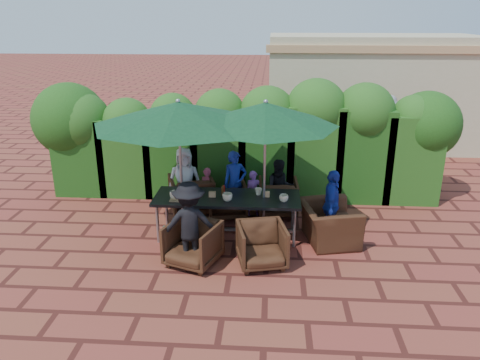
# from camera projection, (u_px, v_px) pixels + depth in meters

# --- Properties ---
(ground) EXTENTS (80.00, 80.00, 0.00)m
(ground) POSITION_uv_depth(u_px,v_px,m) (235.00, 241.00, 8.21)
(ground) COLOR maroon
(ground) RESTS_ON ground
(dining_table) EXTENTS (2.55, 0.90, 0.75)m
(dining_table) POSITION_uv_depth(u_px,v_px,m) (227.00, 201.00, 8.20)
(dining_table) COLOR black
(dining_table) RESTS_ON ground
(umbrella_left) EXTENTS (2.89, 2.89, 2.46)m
(umbrella_left) POSITION_uv_depth(u_px,v_px,m) (178.00, 114.00, 7.73)
(umbrella_left) COLOR gray
(umbrella_left) RESTS_ON ground
(umbrella_right) EXTENTS (2.44, 2.44, 2.46)m
(umbrella_right) POSITION_uv_depth(u_px,v_px,m) (266.00, 114.00, 7.67)
(umbrella_right) COLOR gray
(umbrella_right) RESTS_ON ground
(chair_far_left) EXTENTS (1.02, 0.99, 0.84)m
(chair_far_left) POSITION_uv_depth(u_px,v_px,m) (191.00, 193.00, 9.29)
(chair_far_left) COLOR black
(chair_far_left) RESTS_ON ground
(chair_far_mid) EXTENTS (0.85, 0.81, 0.76)m
(chair_far_mid) POSITION_uv_depth(u_px,v_px,m) (227.00, 198.00, 9.11)
(chair_far_mid) COLOR black
(chair_far_mid) RESTS_ON ground
(chair_far_right) EXTENTS (0.78, 0.74, 0.78)m
(chair_far_right) POSITION_uv_depth(u_px,v_px,m) (278.00, 195.00, 9.22)
(chair_far_right) COLOR black
(chair_far_right) RESTS_ON ground
(chair_near_left) EXTENTS (0.94, 0.91, 0.77)m
(chair_near_left) POSITION_uv_depth(u_px,v_px,m) (193.00, 242.00, 7.36)
(chair_near_left) COLOR black
(chair_near_left) RESTS_ON ground
(chair_near_right) EXTENTS (0.86, 0.83, 0.75)m
(chair_near_right) POSITION_uv_depth(u_px,v_px,m) (262.00, 243.00, 7.33)
(chair_near_right) COLOR black
(chair_near_right) RESTS_ON ground
(chair_end_right) EXTENTS (0.88, 1.16, 0.91)m
(chair_end_right) POSITION_uv_depth(u_px,v_px,m) (329.00, 217.00, 8.07)
(chair_end_right) COLOR black
(chair_end_right) RESTS_ON ground
(adult_far_left) EXTENTS (0.70, 0.47, 1.34)m
(adult_far_left) POSITION_uv_depth(u_px,v_px,m) (185.00, 181.00, 9.20)
(adult_far_left) COLOR silver
(adult_far_left) RESTS_ON ground
(adult_far_mid) EXTENTS (0.57, 0.52, 1.29)m
(adult_far_mid) POSITION_uv_depth(u_px,v_px,m) (235.00, 183.00, 9.13)
(adult_far_mid) COLOR #1C309B
(adult_far_mid) RESTS_ON ground
(adult_far_right) EXTENTS (0.60, 0.41, 1.16)m
(adult_far_right) POSITION_uv_depth(u_px,v_px,m) (280.00, 189.00, 9.02)
(adult_far_right) COLOR black
(adult_far_right) RESTS_ON ground
(adult_near_left) EXTENTS (0.94, 0.57, 1.37)m
(adult_near_left) POSITION_uv_depth(u_px,v_px,m) (190.00, 224.00, 7.27)
(adult_near_left) COLOR black
(adult_near_left) RESTS_ON ground
(adult_end_right) EXTENTS (0.47, 0.79, 1.27)m
(adult_end_right) POSITION_uv_depth(u_px,v_px,m) (331.00, 206.00, 8.10)
(adult_end_right) COLOR #1C309B
(adult_end_right) RESTS_ON ground
(child_left) EXTENTS (0.38, 0.33, 0.91)m
(child_left) POSITION_uv_depth(u_px,v_px,m) (208.00, 190.00, 9.31)
(child_left) COLOR #CD486A
(child_left) RESTS_ON ground
(child_right) EXTENTS (0.37, 0.32, 0.91)m
(child_right) POSITION_uv_depth(u_px,v_px,m) (254.00, 193.00, 9.15)
(child_right) COLOR #9953B3
(child_right) RESTS_ON ground
(pedestrian_a) EXTENTS (1.74, 1.31, 1.78)m
(pedestrian_a) POSITION_uv_depth(u_px,v_px,m) (299.00, 135.00, 11.75)
(pedestrian_a) COLOR #258A2B
(pedestrian_a) RESTS_ON ground
(pedestrian_b) EXTENTS (0.85, 0.69, 1.54)m
(pedestrian_b) POSITION_uv_depth(u_px,v_px,m) (353.00, 138.00, 12.00)
(pedestrian_b) COLOR #CD486A
(pedestrian_b) RESTS_ON ground
(pedestrian_c) EXTENTS (1.32, 1.20, 1.92)m
(pedestrian_c) POSITION_uv_depth(u_px,v_px,m) (383.00, 133.00, 11.68)
(pedestrian_c) COLOR gray
(pedestrian_c) RESTS_ON ground
(cup_a) EXTENTS (0.17, 0.17, 0.13)m
(cup_a) POSITION_uv_depth(u_px,v_px,m) (174.00, 195.00, 8.08)
(cup_a) COLOR beige
(cup_a) RESTS_ON dining_table
(cup_b) EXTENTS (0.14, 0.14, 0.14)m
(cup_b) POSITION_uv_depth(u_px,v_px,m) (192.00, 190.00, 8.28)
(cup_b) COLOR beige
(cup_b) RESTS_ON dining_table
(cup_c) EXTENTS (0.17, 0.17, 0.14)m
(cup_c) POSITION_uv_depth(u_px,v_px,m) (227.00, 197.00, 7.98)
(cup_c) COLOR beige
(cup_c) RESTS_ON dining_table
(cup_d) EXTENTS (0.13, 0.13, 0.12)m
(cup_d) POSITION_uv_depth(u_px,v_px,m) (258.00, 192.00, 8.25)
(cup_d) COLOR beige
(cup_d) RESTS_ON dining_table
(cup_e) EXTENTS (0.16, 0.16, 0.12)m
(cup_e) POSITION_uv_depth(u_px,v_px,m) (284.00, 198.00, 7.95)
(cup_e) COLOR beige
(cup_e) RESTS_ON dining_table
(ketchup_bottle) EXTENTS (0.04, 0.04, 0.17)m
(ketchup_bottle) POSITION_uv_depth(u_px,v_px,m) (224.00, 190.00, 8.25)
(ketchup_bottle) COLOR #B20C0A
(ketchup_bottle) RESTS_ON dining_table
(sauce_bottle) EXTENTS (0.04, 0.04, 0.17)m
(sauce_bottle) POSITION_uv_depth(u_px,v_px,m) (223.00, 191.00, 8.22)
(sauce_bottle) COLOR #4C230C
(sauce_bottle) RESTS_ON dining_table
(serving_tray) EXTENTS (0.35, 0.25, 0.02)m
(serving_tray) POSITION_uv_depth(u_px,v_px,m) (180.00, 199.00, 8.05)
(serving_tray) COLOR #9C754B
(serving_tray) RESTS_ON dining_table
(number_block_left) EXTENTS (0.12, 0.06, 0.10)m
(number_block_left) POSITION_uv_depth(u_px,v_px,m) (212.00, 194.00, 8.15)
(number_block_left) COLOR tan
(number_block_left) RESTS_ON dining_table
(number_block_right) EXTENTS (0.12, 0.06, 0.10)m
(number_block_right) POSITION_uv_depth(u_px,v_px,m) (266.00, 194.00, 8.16)
(number_block_right) COLOR tan
(number_block_right) RESTS_ON dining_table
(hedge_wall) EXTENTS (9.10, 1.60, 2.55)m
(hedge_wall) POSITION_uv_depth(u_px,v_px,m) (238.00, 135.00, 9.95)
(hedge_wall) COLOR #183A0F
(hedge_wall) RESTS_ON ground
(building) EXTENTS (6.20, 3.08, 3.20)m
(building) POSITION_uv_depth(u_px,v_px,m) (369.00, 90.00, 14.02)
(building) COLOR #C1B38F
(building) RESTS_ON ground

